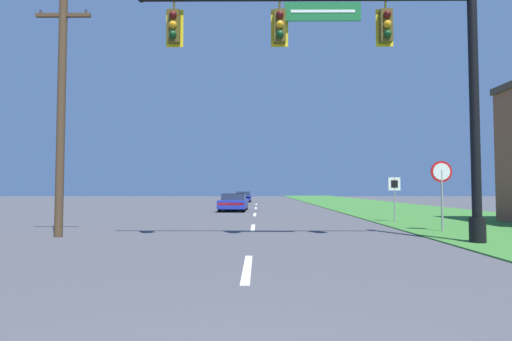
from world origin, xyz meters
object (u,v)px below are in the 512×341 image
(route_sign_post, at_px, (394,189))
(utility_pole_near, at_px, (61,106))
(signal_mast, at_px, (380,69))
(car_ahead, at_px, (234,202))
(stop_sign, at_px, (442,180))
(far_car, at_px, (243,197))

(route_sign_post, distance_m, utility_pole_near, 14.12)
(signal_mast, height_order, car_ahead, signal_mast)
(stop_sign, xyz_separation_m, utility_pole_near, (-13.00, -1.49, 2.37))
(stop_sign, bearing_deg, route_sign_post, 94.32)
(utility_pole_near, bearing_deg, stop_sign, 6.55)
(car_ahead, height_order, utility_pole_near, utility_pole_near)
(far_car, xyz_separation_m, route_sign_post, (8.04, -28.28, 0.92))
(stop_sign, height_order, utility_pole_near, utility_pole_near)
(signal_mast, distance_m, car_ahead, 17.93)
(signal_mast, xyz_separation_m, stop_sign, (3.07, 2.99, -3.12))
(car_ahead, height_order, route_sign_post, route_sign_post)
(signal_mast, height_order, utility_pole_near, utility_pole_near)
(car_ahead, relative_size, utility_pole_near, 0.53)
(car_ahead, distance_m, utility_pole_near, 16.20)
(far_car, bearing_deg, utility_pole_near, -97.82)
(signal_mast, height_order, stop_sign, signal_mast)
(signal_mast, distance_m, stop_sign, 5.30)
(stop_sign, xyz_separation_m, route_sign_post, (-0.31, 4.08, -0.34))
(utility_pole_near, bearing_deg, car_ahead, 72.71)
(signal_mast, distance_m, utility_pole_near, 10.07)
(signal_mast, bearing_deg, route_sign_post, 68.66)
(signal_mast, relative_size, utility_pole_near, 1.22)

